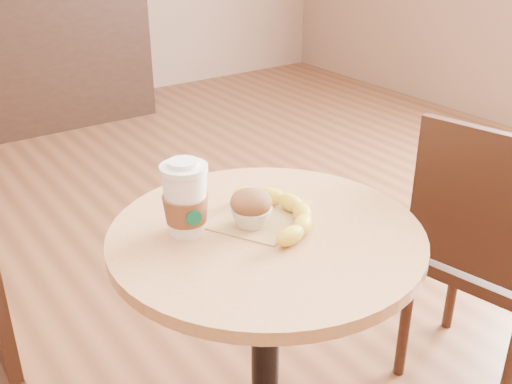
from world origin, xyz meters
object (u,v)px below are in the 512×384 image
(cafe_table, at_px, (266,308))
(banana, at_px, (278,210))
(chair_right, at_px, (485,251))
(muffin, at_px, (251,208))
(coffee_cup, at_px, (185,201))

(cafe_table, bearing_deg, banana, 27.64)
(chair_right, relative_size, muffin, 9.32)
(chair_right, distance_m, coffee_cup, 0.95)
(muffin, height_order, banana, muffin)
(coffee_cup, xyz_separation_m, banana, (0.20, -0.07, -0.05))
(chair_right, height_order, muffin, chair_right)
(chair_right, bearing_deg, coffee_cup, 65.54)
(cafe_table, bearing_deg, chair_right, -8.11)
(coffee_cup, xyz_separation_m, muffin, (0.13, -0.06, -0.03))
(cafe_table, relative_size, chair_right, 0.83)
(chair_right, xyz_separation_m, banana, (-0.67, 0.13, 0.28))
(banana, bearing_deg, coffee_cup, 177.18)
(chair_right, relative_size, coffee_cup, 5.20)
(banana, bearing_deg, cafe_table, -136.95)
(cafe_table, relative_size, coffee_cup, 4.33)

